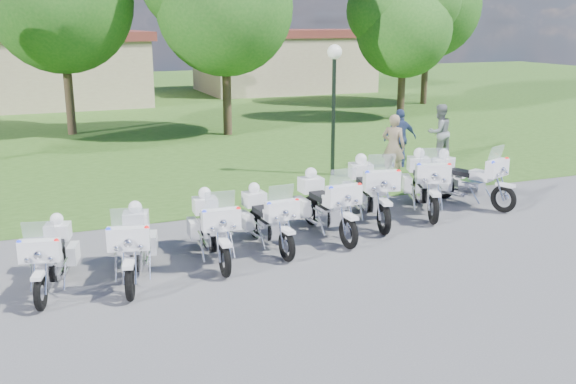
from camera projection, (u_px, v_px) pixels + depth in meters
name	position (u px, v px, depth m)	size (l,w,h in m)	color
ground	(322.00, 248.00, 13.53)	(100.00, 100.00, 0.00)	#5B5B60
grass_lawn	(129.00, 103.00, 37.72)	(100.00, 48.00, 0.01)	#32571B
motorcycle_0	(51.00, 256.00, 11.32)	(1.05, 2.14, 1.46)	black
motorcycle_1	(134.00, 245.00, 11.74)	(1.11, 2.31, 1.57)	black
motorcycle_2	(213.00, 227.00, 12.73)	(0.85, 2.38, 1.59)	black
motorcycle_3	(267.00, 218.00, 13.43)	(0.82, 2.26, 1.51)	black
motorcycle_4	(326.00, 204.00, 14.22)	(0.85, 2.49, 1.67)	black
motorcycle_5	(370.00, 190.00, 15.24)	(1.22, 2.62, 1.78)	black
motorcycle_6	(425.00, 182.00, 15.99)	(1.48, 2.50, 1.77)	black
motorcycle_7	(468.00, 178.00, 16.60)	(1.37, 2.34, 1.65)	black
lamp_post	(334.00, 77.00, 19.20)	(0.44, 0.44, 3.97)	black
tree_3	(403.00, 20.00, 30.25)	(5.33, 4.54, 7.10)	#38281C
building_west	(15.00, 69.00, 35.91)	(14.56, 8.32, 4.10)	tan
building_east	(283.00, 60.00, 43.86)	(11.44, 7.28, 4.10)	tan
bystander_a	(393.00, 147.00, 19.31)	(0.71, 0.47, 1.95)	gray
bystander_b	(439.00, 132.00, 21.88)	(0.93, 0.72, 1.91)	gray
bystander_c	(400.00, 139.00, 20.79)	(1.11, 0.46, 1.90)	navy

